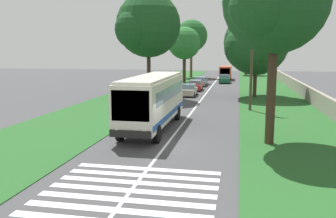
% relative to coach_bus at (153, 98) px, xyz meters
% --- Properties ---
extents(ground, '(160.00, 160.00, 0.00)m').
position_rel_coach_bus_xyz_m(ground, '(-3.99, -1.80, -2.15)').
color(ground, '#424244').
extents(grass_verge_left, '(120.00, 8.00, 0.04)m').
position_rel_coach_bus_xyz_m(grass_verge_left, '(11.01, 6.40, -2.13)').
color(grass_verge_left, '#235623').
rests_on(grass_verge_left, ground).
extents(grass_verge_right, '(120.00, 8.00, 0.04)m').
position_rel_coach_bus_xyz_m(grass_verge_right, '(11.01, -10.00, -2.13)').
color(grass_verge_right, '#235623').
rests_on(grass_verge_right, ground).
extents(centre_line, '(110.00, 0.16, 0.01)m').
position_rel_coach_bus_xyz_m(centre_line, '(11.01, -1.80, -2.14)').
color(centre_line, silver).
rests_on(centre_line, ground).
extents(coach_bus, '(11.16, 2.62, 3.73)m').
position_rel_coach_bus_xyz_m(coach_bus, '(0.00, 0.00, 0.00)').
color(coach_bus, silver).
rests_on(coach_bus, ground).
extents(zebra_crossing, '(5.85, 6.80, 0.01)m').
position_rel_coach_bus_xyz_m(zebra_crossing, '(-11.45, -1.80, -2.14)').
color(zebra_crossing, silver).
rests_on(zebra_crossing, ground).
extents(trailing_car_0, '(4.30, 1.78, 1.43)m').
position_rel_coach_bus_xyz_m(trailing_car_0, '(19.15, 0.12, -1.48)').
color(trailing_car_0, '#B7A893').
rests_on(trailing_car_0, ground).
extents(trailing_car_1, '(4.30, 1.78, 1.43)m').
position_rel_coach_bus_xyz_m(trailing_car_1, '(25.33, 0.02, -1.48)').
color(trailing_car_1, '#B21E1E').
rests_on(trailing_car_1, ground).
extents(trailing_car_2, '(4.30, 1.78, 1.43)m').
position_rel_coach_bus_xyz_m(trailing_car_2, '(31.70, -0.03, -1.48)').
color(trailing_car_2, gray).
rests_on(trailing_car_2, ground).
extents(trailing_car_3, '(4.30, 1.78, 1.43)m').
position_rel_coach_bus_xyz_m(trailing_car_3, '(37.69, -3.52, -1.48)').
color(trailing_car_3, '#145933').
rests_on(trailing_car_3, ground).
extents(trailing_minibus_0, '(6.00, 2.14, 2.53)m').
position_rel_coach_bus_xyz_m(trailing_minibus_0, '(44.82, -3.38, -0.60)').
color(trailing_minibus_0, '#CC4C33').
rests_on(trailing_minibus_0, ground).
extents(roadside_tree_left_0, '(6.28, 5.52, 9.44)m').
position_rel_coach_bus_xyz_m(roadside_tree_left_0, '(37.67, 3.57, 4.42)').
color(roadside_tree_left_0, '#3D2D1E').
rests_on(roadside_tree_left_0, grass_verge_left).
extents(roadside_tree_left_1, '(8.36, 7.35, 11.97)m').
position_rel_coach_bus_xyz_m(roadside_tree_left_1, '(16.32, 4.55, 6.02)').
color(roadside_tree_left_1, '#3D2D1E').
rests_on(roadside_tree_left_1, grass_verge_left).
extents(roadside_tree_left_2, '(7.38, 6.43, 11.56)m').
position_rel_coach_bus_xyz_m(roadside_tree_left_2, '(49.22, 3.88, 6.08)').
color(roadside_tree_left_2, brown).
rests_on(roadside_tree_left_2, grass_verge_left).
extents(roadside_tree_right_0, '(8.98, 7.54, 10.11)m').
position_rel_coach_bus_xyz_m(roadside_tree_right_0, '(19.30, -7.53, 4.03)').
color(roadside_tree_right_0, '#3D2D1E').
rests_on(roadside_tree_right_0, grass_verge_right).
extents(roadside_tree_right_1, '(6.64, 5.54, 9.55)m').
position_rel_coach_bus_xyz_m(roadside_tree_right_1, '(59.04, -7.24, 4.50)').
color(roadside_tree_right_1, '#4C3826').
rests_on(roadside_tree_right_1, grass_verge_right).
extents(roadside_tree_right_2, '(7.05, 5.92, 11.15)m').
position_rel_coach_bus_xyz_m(roadside_tree_right_2, '(-2.63, -7.64, 5.89)').
color(roadside_tree_right_2, '#3D2D1E').
rests_on(roadside_tree_right_2, grass_verge_right).
extents(utility_pole, '(0.24, 1.40, 8.01)m').
position_rel_coach_bus_xyz_m(utility_pole, '(9.19, -6.96, 2.04)').
color(utility_pole, '#473828').
rests_on(utility_pole, grass_verge_right).
extents(roadside_wall, '(70.00, 0.40, 1.55)m').
position_rel_coach_bus_xyz_m(roadside_wall, '(16.01, -13.40, -1.33)').
color(roadside_wall, gray).
rests_on(roadside_wall, grass_verge_right).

